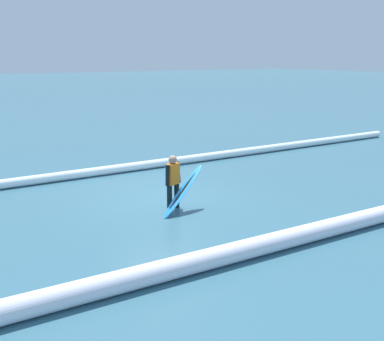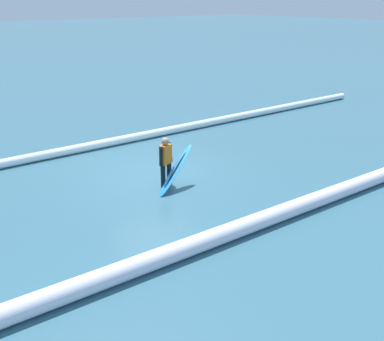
# 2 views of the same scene
# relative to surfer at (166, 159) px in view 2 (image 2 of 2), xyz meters

# --- Properties ---
(ground_plane) EXTENTS (198.11, 198.11, 0.00)m
(ground_plane) POSITION_rel_surfer_xyz_m (-0.21, -0.96, -0.81)
(ground_plane) COLOR #356477
(surfer) EXTENTS (0.50, 0.29, 1.44)m
(surfer) POSITION_rel_surfer_xyz_m (0.00, 0.00, 0.00)
(surfer) COLOR black
(surfer) RESTS_ON ground_plane
(surfboard) EXTENTS (1.52, 0.69, 1.13)m
(surfboard) POSITION_rel_surfer_xyz_m (-0.10, 0.33, -0.26)
(surfboard) COLOR #268CE5
(surfboard) RESTS_ON ground_plane
(wave_crest_foreground) EXTENTS (23.67, 1.48, 0.30)m
(wave_crest_foreground) POSITION_rel_surfer_xyz_m (-2.24, -4.08, -0.66)
(wave_crest_foreground) COLOR white
(wave_crest_foreground) RESTS_ON ground_plane
(wave_crest_midground) EXTENTS (15.12, 1.46, 0.40)m
(wave_crest_midground) POSITION_rel_surfer_xyz_m (-1.21, 3.47, -0.60)
(wave_crest_midground) COLOR white
(wave_crest_midground) RESTS_ON ground_plane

